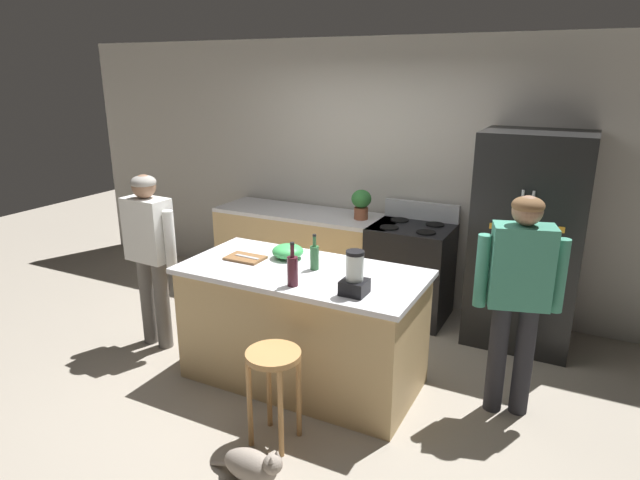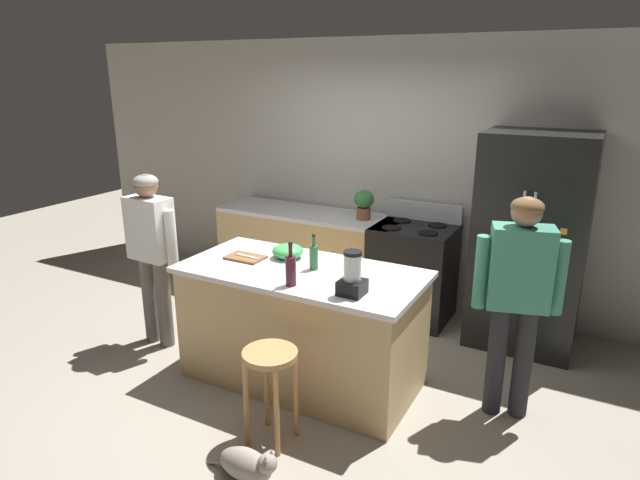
# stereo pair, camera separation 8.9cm
# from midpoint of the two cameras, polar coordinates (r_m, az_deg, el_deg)

# --- Properties ---
(ground_plane) EXTENTS (14.00, 14.00, 0.00)m
(ground_plane) POSITION_cam_midpoint_polar(r_m,az_deg,el_deg) (4.53, -1.28, -14.27)
(ground_plane) COLOR #9E9384
(back_wall) EXTENTS (8.00, 0.10, 2.70)m
(back_wall) POSITION_cam_midpoint_polar(r_m,az_deg,el_deg) (5.73, 8.36, 6.84)
(back_wall) COLOR #BCB7AD
(back_wall) RESTS_ON ground_plane
(kitchen_island) EXTENTS (1.85, 0.91, 0.94)m
(kitchen_island) POSITION_cam_midpoint_polar(r_m,az_deg,el_deg) (4.31, -1.32, -8.93)
(kitchen_island) COLOR tan
(kitchen_island) RESTS_ON ground_plane
(back_counter_run) EXTENTS (2.00, 0.64, 0.94)m
(back_counter_run) POSITION_cam_midpoint_polar(r_m,az_deg,el_deg) (5.92, -0.64, -1.45)
(back_counter_run) COLOR tan
(back_counter_run) RESTS_ON ground_plane
(refrigerator) EXTENTS (0.90, 0.73, 1.90)m
(refrigerator) POSITION_cam_midpoint_polar(r_m,az_deg,el_deg) (5.08, 21.60, -0.23)
(refrigerator) COLOR black
(refrigerator) RESTS_ON ground_plane
(stove_range) EXTENTS (0.76, 0.65, 1.12)m
(stove_range) POSITION_cam_midpoint_polar(r_m,az_deg,el_deg) (5.45, 10.10, -3.28)
(stove_range) COLOR black
(stove_range) RESTS_ON ground_plane
(person_by_island_left) EXTENTS (0.59, 0.24, 1.55)m
(person_by_island_left) POSITION_cam_midpoint_polar(r_m,az_deg,el_deg) (4.91, -16.73, -0.43)
(person_by_island_left) COLOR #66605B
(person_by_island_left) RESTS_ON ground_plane
(person_by_sink_right) EXTENTS (0.59, 0.32, 1.60)m
(person_by_sink_right) POSITION_cam_midpoint_polar(r_m,az_deg,el_deg) (3.94, 20.62, -4.76)
(person_by_sink_right) COLOR #26262B
(person_by_sink_right) RESTS_ON ground_plane
(bar_stool) EXTENTS (0.36, 0.36, 0.66)m
(bar_stool) POSITION_cam_midpoint_polar(r_m,az_deg,el_deg) (3.63, -4.49, -13.60)
(bar_stool) COLOR #B7844C
(bar_stool) RESTS_ON ground_plane
(cat) EXTENTS (0.52, 0.18, 0.26)m
(cat) POSITION_cam_midpoint_polar(r_m,az_deg,el_deg) (3.57, -6.79, -22.28)
(cat) COLOR gray
(cat) RESTS_ON ground_plane
(potted_plant) EXTENTS (0.20, 0.20, 0.30)m
(potted_plant) POSITION_cam_midpoint_polar(r_m,az_deg,el_deg) (5.48, 5.08, 3.92)
(potted_plant) COLOR brown
(potted_plant) RESTS_ON back_counter_run
(blender_appliance) EXTENTS (0.17, 0.17, 0.30)m
(blender_appliance) POSITION_cam_midpoint_polar(r_m,az_deg,el_deg) (3.64, 4.10, -3.83)
(blender_appliance) COLOR black
(blender_appliance) RESTS_ON kitchen_island
(bottle_wine) EXTENTS (0.08, 0.08, 0.32)m
(bottle_wine) POSITION_cam_midpoint_polar(r_m,az_deg,el_deg) (3.78, -2.40, -3.13)
(bottle_wine) COLOR #471923
(bottle_wine) RESTS_ON kitchen_island
(bottle_olive_oil) EXTENTS (0.07, 0.07, 0.28)m
(bottle_olive_oil) POSITION_cam_midpoint_polar(r_m,az_deg,el_deg) (4.09, -0.04, -1.75)
(bottle_olive_oil) COLOR #2D6638
(bottle_olive_oil) RESTS_ON kitchen_island
(mixing_bowl) EXTENTS (0.25, 0.25, 0.11)m
(mixing_bowl) POSITION_cam_midpoint_polar(r_m,az_deg,el_deg) (4.36, -2.80, -1.17)
(mixing_bowl) COLOR #3FB259
(mixing_bowl) RESTS_ON kitchen_island
(cutting_board) EXTENTS (0.30, 0.20, 0.02)m
(cutting_board) POSITION_cam_midpoint_polar(r_m,az_deg,el_deg) (4.38, -7.23, -1.82)
(cutting_board) COLOR brown
(cutting_board) RESTS_ON kitchen_island
(chef_knife) EXTENTS (0.22, 0.04, 0.01)m
(chef_knife) POSITION_cam_midpoint_polar(r_m,az_deg,el_deg) (4.37, -7.02, -1.70)
(chef_knife) COLOR #B7BABF
(chef_knife) RESTS_ON cutting_board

